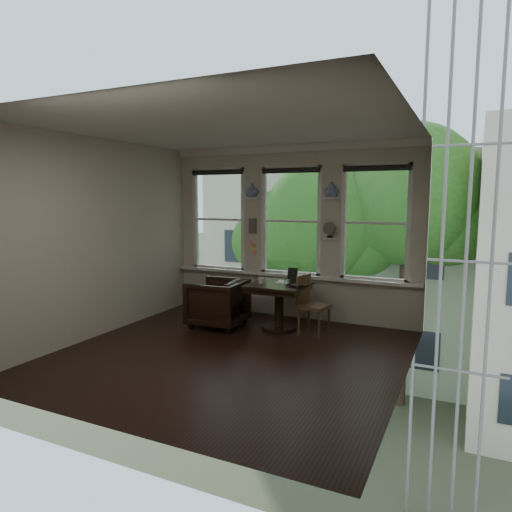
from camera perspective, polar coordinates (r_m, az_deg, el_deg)
The scene contains 25 objects.
ground at distance 6.33m, azimuth -3.11°, elevation -12.15°, with size 4.50×4.50×0.00m, color black.
ceiling at distance 6.04m, azimuth -3.32°, elevation 15.79°, with size 4.50×4.50×0.00m, color silver.
wall_back at distance 8.04m, azimuth 4.48°, elevation 2.96°, with size 4.50×4.50×0.00m, color beige.
wall_front at distance 4.18m, azimuth -18.10°, elevation -1.43°, with size 4.50×4.50×0.00m, color beige.
wall_left at distance 7.34m, azimuth -18.84°, elevation 2.17°, with size 4.50×4.50×0.00m, color beige.
wall_right at distance 5.31m, azimuth 18.63°, elevation 0.34°, with size 4.50×4.50×0.00m, color beige.
window_left at distance 8.65m, azimuth -4.54°, elevation 4.59°, with size 1.10×0.12×1.90m, color white, non-canonical shape.
window_center at distance 8.03m, azimuth 4.49°, elevation 4.38°, with size 1.10×0.12×1.90m, color white, non-canonical shape.
window_right at distance 7.64m, azimuth 14.74°, elevation 4.01°, with size 1.10×0.12×1.90m, color white, non-canonical shape.
shelf_left at distance 8.21m, azimuth -0.50°, elevation 7.26°, with size 0.26×0.16×0.03m, color white.
shelf_right at distance 7.69m, azimuth 9.35°, elevation 7.16°, with size 0.26×0.16×0.03m, color white.
intercom at distance 8.26m, azimuth -0.40°, elevation 3.79°, with size 0.14×0.06×0.28m, color #59544F.
sticky_notes at distance 8.29m, azimuth -0.39°, elevation 1.37°, with size 0.16×0.01×0.24m, color pink, non-canonical shape.
desk_fan at distance 7.70m, azimuth 9.22°, elevation 2.91°, with size 0.20×0.20×0.24m, color #59544F, non-canonical shape.
vase_left at distance 8.22m, azimuth -0.50°, elevation 8.23°, with size 0.24×0.24×0.25m, color silver.
vase_right at distance 7.70m, azimuth 9.37°, elevation 8.19°, with size 0.24×0.24×0.25m, color silver.
table at distance 7.35m, azimuth 2.90°, elevation -6.34°, with size 0.90×0.90×0.75m, color black, non-canonical shape.
armchair_left at distance 7.55m, azimuth -4.85°, elevation -5.86°, with size 0.83×0.86×0.78m, color black.
cushion_red at distance 7.54m, azimuth -4.85°, elevation -5.42°, with size 0.45×0.45×0.06m, color maroon.
side_chair_right at distance 7.10m, azimuth 7.28°, elevation -6.17°, with size 0.42×0.42×0.92m, color #4E2B1C, non-canonical shape.
laptop at distance 6.99m, azimuth 4.78°, elevation -3.80°, with size 0.36×0.23×0.03m, color black.
mug at distance 7.26m, azimuth 0.61°, elevation -3.09°, with size 0.10×0.10×0.10m, color white.
drinking_glass at distance 7.13m, azimuth 3.96°, elevation -3.34°, with size 0.11×0.11×0.09m, color white.
tablet at distance 7.47m, azimuth 4.58°, elevation -2.32°, with size 0.16×0.02×0.22m, color black.
papers at distance 7.42m, azimuth 3.50°, elevation -3.23°, with size 0.22×0.30×0.00m, color silver.
Camera 1 is at (2.86, -5.24, 2.11)m, focal length 32.00 mm.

